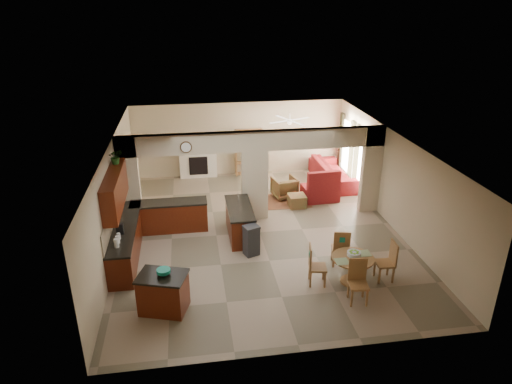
{
  "coord_description": "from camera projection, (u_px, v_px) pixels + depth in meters",
  "views": [
    {
      "loc": [
        -1.92,
        -11.74,
        6.35
      ],
      "look_at": [
        -0.07,
        0.3,
        1.17
      ],
      "focal_mm": 32.0,
      "sensor_mm": 36.0,
      "label": 1
    }
  ],
  "objects": [
    {
      "name": "chair_north",
      "position": [
        341.0,
        247.0,
        11.55
      ],
      "size": [
        0.49,
        0.49,
        1.02
      ],
      "rotation": [
        0.0,
        0.0,
        2.95
      ],
      "color": "brown",
      "rests_on": "floor"
    },
    {
      "name": "plant",
      "position": [
        115.0,
        157.0,
        11.84
      ],
      "size": [
        0.42,
        0.39,
        0.39
      ],
      "primitive_type": "imported",
      "rotation": [
        0.0,
        0.0,
        0.3
      ],
      "color": "#164412",
      "rests_on": "upper_cabinets"
    },
    {
      "name": "chair_west",
      "position": [
        314.0,
        264.0,
        10.82
      ],
      "size": [
        0.49,
        0.49,
        1.02
      ],
      "rotation": [
        0.0,
        0.0,
        1.39
      ],
      "color": "brown",
      "rests_on": "floor"
    },
    {
      "name": "fireplace",
      "position": [
        198.0,
        162.0,
        17.36
      ],
      "size": [
        1.6,
        0.35,
        1.2
      ],
      "color": "#EFE3CF",
      "rests_on": "floor"
    },
    {
      "name": "partition_right_pier",
      "position": [
        371.0,
        170.0,
        14.31
      ],
      "size": [
        0.6,
        0.25,
        2.8
      ],
      "primitive_type": "cube",
      "color": "#BBAF88",
      "rests_on": "floor"
    },
    {
      "name": "teal_bowl",
      "position": [
        164.0,
        272.0,
        9.74
      ],
      "size": [
        0.3,
        0.3,
        0.14
      ],
      "primitive_type": "cylinder",
      "color": "#13876C",
      "rests_on": "kitchen_island"
    },
    {
      "name": "ceiling",
      "position": [
        260.0,
        141.0,
        12.34
      ],
      "size": [
        10.0,
        10.0,
        0.0
      ],
      "primitive_type": "plane",
      "rotation": [
        3.14,
        0.0,
        0.0
      ],
      "color": "white",
      "rests_on": "wall_back"
    },
    {
      "name": "fruit_bowl",
      "position": [
        354.0,
        254.0,
        10.77
      ],
      "size": [
        0.33,
        0.33,
        0.18
      ],
      "primitive_type": "cylinder",
      "color": "#72BC28",
      "rests_on": "dining_table"
    },
    {
      "name": "sofa",
      "position": [
        332.0,
        172.0,
        16.93
      ],
      "size": [
        2.77,
        1.1,
        0.81
      ],
      "primitive_type": "imported",
      "rotation": [
        0.0,
        0.0,
        1.58
      ],
      "color": "maroon",
      "rests_on": "floor"
    },
    {
      "name": "wall_front",
      "position": [
        304.0,
        292.0,
        8.34
      ],
      "size": [
        8.0,
        0.0,
        8.0
      ],
      "primitive_type": "plane",
      "rotation": [
        -1.57,
        0.0,
        0.0
      ],
      "color": "#BBAF88",
      "rests_on": "floor"
    },
    {
      "name": "chair_east",
      "position": [
        389.0,
        260.0,
        10.98
      ],
      "size": [
        0.44,
        0.44,
        1.02
      ],
      "rotation": [
        0.0,
        0.0,
        4.67
      ],
      "color": "brown",
      "rests_on": "floor"
    },
    {
      "name": "ottoman",
      "position": [
        297.0,
        201.0,
        15.03
      ],
      "size": [
        0.56,
        0.56,
        0.4
      ],
      "primitive_type": "cube",
      "rotation": [
        0.0,
        0.0,
        0.02
      ],
      "color": "maroon",
      "rests_on": "floor"
    },
    {
      "name": "ceiling_fan",
      "position": [
        290.0,
        120.0,
        15.37
      ],
      "size": [
        1.0,
        1.0,
        0.1
      ],
      "primitive_type": "cylinder",
      "color": "white",
      "rests_on": "ceiling"
    },
    {
      "name": "drape_b_right",
      "position": [
        341.0,
        142.0,
        17.7
      ],
      "size": [
        0.1,
        0.28,
        2.3
      ],
      "primitive_type": "cube",
      "color": "#3B2117",
      "rests_on": "wall_right"
    },
    {
      "name": "chaise",
      "position": [
        320.0,
        193.0,
        15.59
      ],
      "size": [
        1.2,
        1.01,
        0.45
      ],
      "primitive_type": "cube",
      "rotation": [
        0.0,
        0.0,
        0.07
      ],
      "color": "maroon",
      "rests_on": "floor"
    },
    {
      "name": "chair_south",
      "position": [
        358.0,
        279.0,
        10.22
      ],
      "size": [
        0.47,
        0.47,
        1.02
      ],
      "rotation": [
        0.0,
        0.0,
        -0.12
      ],
      "color": "brown",
      "rests_on": "floor"
    },
    {
      "name": "peninsula",
      "position": [
        240.0,
        222.0,
        13.07
      ],
      "size": [
        0.7,
        1.85,
        0.91
      ],
      "color": "#4A0F08",
      "rests_on": "floor"
    },
    {
      "name": "kitchen_counter",
      "position": [
        145.0,
        230.0,
        12.57
      ],
      "size": [
        2.52,
        3.29,
        1.48
      ],
      "color": "#4A0F08",
      "rests_on": "floor"
    },
    {
      "name": "wall_back",
      "position": [
        239.0,
        139.0,
        17.43
      ],
      "size": [
        8.0,
        0.0,
        8.0
      ],
      "primitive_type": "plane",
      "rotation": [
        1.57,
        0.0,
        0.0
      ],
      "color": "#BBAF88",
      "rests_on": "floor"
    },
    {
      "name": "trash_can",
      "position": [
        251.0,
        241.0,
        12.13
      ],
      "size": [
        0.46,
        0.42,
        0.78
      ],
      "primitive_type": "cube",
      "rotation": [
        0.0,
        0.0,
        0.36
      ],
      "color": "#2B2B2E",
      "rests_on": "floor"
    },
    {
      "name": "dining_table",
      "position": [
        352.0,
        265.0,
        10.9
      ],
      "size": [
        1.01,
        1.01,
        0.69
      ],
      "color": "brown",
      "rests_on": "floor"
    },
    {
      "name": "drape_b_left",
      "position": [
        351.0,
        152.0,
        16.61
      ],
      "size": [
        0.1,
        0.28,
        2.3
      ],
      "primitive_type": "cube",
      "color": "#3B2117",
      "rests_on": "wall_right"
    },
    {
      "name": "upper_cabinets",
      "position": [
        115.0,
        190.0,
        11.42
      ],
      "size": [
        0.35,
        2.4,
        0.9
      ],
      "primitive_type": "cube",
      "color": "#4A0F08",
      "rests_on": "wall_left"
    },
    {
      "name": "rug",
      "position": [
        285.0,
        201.0,
        15.51
      ],
      "size": [
        1.6,
        1.3,
        0.01
      ],
      "primitive_type": "cube",
      "color": "brown",
      "rests_on": "floor"
    },
    {
      "name": "floor",
      "position": [
        260.0,
        232.0,
        13.43
      ],
      "size": [
        10.0,
        10.0,
        0.0
      ],
      "primitive_type": "plane",
      "color": "gray",
      "rests_on": "ground"
    },
    {
      "name": "partition_left_pier",
      "position": [
        129.0,
        183.0,
        13.28
      ],
      "size": [
        0.6,
        0.25,
        2.8
      ],
      "primitive_type": "cube",
      "color": "#BBAF88",
      "rests_on": "floor"
    },
    {
      "name": "partition_center_pier",
      "position": [
        255.0,
        185.0,
        13.91
      ],
      "size": [
        0.8,
        0.25,
        2.2
      ],
      "primitive_type": "cube",
      "color": "#BBAF88",
      "rests_on": "floor"
    },
    {
      "name": "partition_header",
      "position": [
        255.0,
        141.0,
        13.36
      ],
      "size": [
        8.0,
        0.25,
        0.6
      ],
      "primitive_type": "cube",
      "color": "#BBAF88",
      "rests_on": "partition_center_pier"
    },
    {
      "name": "drape_a_right",
      "position": [
        356.0,
        156.0,
        16.15
      ],
      "size": [
        0.1,
        0.28,
        2.3
      ],
      "primitive_type": "cube",
      "color": "#3B2117",
      "rests_on": "wall_right"
    },
    {
      "name": "shelving_unit",
      "position": [
        249.0,
        152.0,
        17.51
      ],
      "size": [
        1.0,
        0.32,
        1.8
      ],
      "primitive_type": "cube",
      "color": "brown",
      "rests_on": "floor"
    },
    {
      "name": "window_b",
      "position": [
        347.0,
        147.0,
        17.16
      ],
      "size": [
        0.02,
        0.9,
        1.9
      ],
      "primitive_type": "cube",
      "color": "white",
      "rests_on": "wall_right"
    },
    {
      "name": "wall_clock",
      "position": [
        186.0,
        147.0,
        12.97
      ],
      "size": [
        0.34,
        0.03,
        0.34
      ],
      "primitive_type": "cylinder",
      "rotation": [
        1.57,
        0.0,
        0.0
      ],
      "color": "#51351B",
      "rests_on": "partition_header"
    },
    {
      "name": "glazed_door",
      "position": [
        354.0,
        158.0,
        16.44
      ],
      "size": [
        0.02,
        0.7,
        2.1
      ],
      "primitive_type": "cube",
      "color": "white",
      "rests_on": "wall_right"
    },
    {
      "name": "kitchen_island",
      "position": [
        163.0,
        293.0,
        9.93
      ],
      "size": [
        1.2,
        1.01,
        0.89
      ],
      "rotation": [
        0.0,
        0.0,
        -0.31
      ],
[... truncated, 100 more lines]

